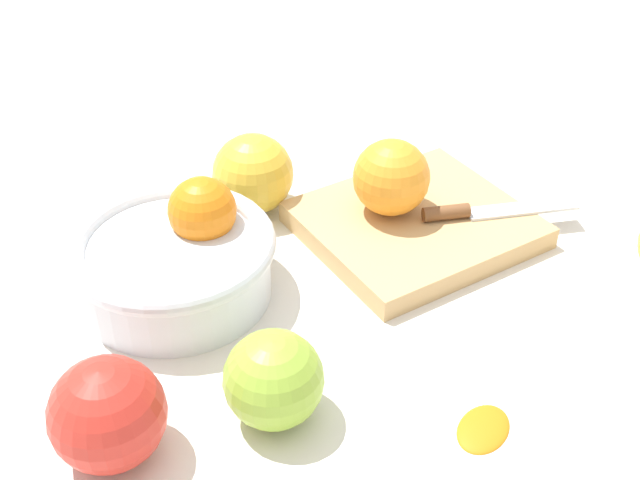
{
  "coord_description": "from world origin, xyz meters",
  "views": [
    {
      "loc": [
        -0.37,
        -0.39,
        0.48
      ],
      "look_at": [
        0.01,
        0.06,
        0.04
      ],
      "focal_mm": 46.94,
      "sensor_mm": 36.0,
      "label": 1
    }
  ],
  "objects_px": {
    "apple_front_left": "(274,379)",
    "bowl": "(176,257)",
    "knife": "(479,211)",
    "cutting_board": "(415,225)",
    "orange_on_board": "(391,177)",
    "apple_mid_left": "(111,418)",
    "apple_back_center": "(253,174)"
  },
  "relations": [
    {
      "from": "bowl",
      "to": "apple_front_left",
      "type": "bearing_deg",
      "value": -98.04
    },
    {
      "from": "cutting_board",
      "to": "apple_back_center",
      "type": "height_order",
      "value": "apple_back_center"
    },
    {
      "from": "apple_front_left",
      "to": "knife",
      "type": "bearing_deg",
      "value": 11.33
    },
    {
      "from": "apple_back_center",
      "to": "orange_on_board",
      "type": "bearing_deg",
      "value": -54.98
    },
    {
      "from": "orange_on_board",
      "to": "knife",
      "type": "height_order",
      "value": "orange_on_board"
    },
    {
      "from": "cutting_board",
      "to": "apple_mid_left",
      "type": "height_order",
      "value": "apple_mid_left"
    },
    {
      "from": "cutting_board",
      "to": "orange_on_board",
      "type": "height_order",
      "value": "orange_on_board"
    },
    {
      "from": "bowl",
      "to": "apple_mid_left",
      "type": "bearing_deg",
      "value": -135.72
    },
    {
      "from": "knife",
      "to": "cutting_board",
      "type": "bearing_deg",
      "value": 140.71
    },
    {
      "from": "bowl",
      "to": "cutting_board",
      "type": "distance_m",
      "value": 0.24
    },
    {
      "from": "cutting_board",
      "to": "apple_mid_left",
      "type": "distance_m",
      "value": 0.36
    },
    {
      "from": "bowl",
      "to": "apple_mid_left",
      "type": "height_order",
      "value": "bowl"
    },
    {
      "from": "apple_mid_left",
      "to": "bowl",
      "type": "bearing_deg",
      "value": 44.28
    },
    {
      "from": "apple_front_left",
      "to": "orange_on_board",
      "type": "bearing_deg",
      "value": 27.29
    },
    {
      "from": "knife",
      "to": "apple_front_left",
      "type": "height_order",
      "value": "apple_front_left"
    },
    {
      "from": "cutting_board",
      "to": "orange_on_board",
      "type": "xyz_separation_m",
      "value": [
        -0.01,
        0.02,
        0.05
      ]
    },
    {
      "from": "knife",
      "to": "apple_front_left",
      "type": "bearing_deg",
      "value": -168.67
    },
    {
      "from": "bowl",
      "to": "apple_mid_left",
      "type": "distance_m",
      "value": 0.19
    },
    {
      "from": "cutting_board",
      "to": "knife",
      "type": "xyz_separation_m",
      "value": [
        0.05,
        -0.04,
        0.02
      ]
    },
    {
      "from": "bowl",
      "to": "apple_back_center",
      "type": "distance_m",
      "value": 0.14
    },
    {
      "from": "orange_on_board",
      "to": "apple_mid_left",
      "type": "xyz_separation_m",
      "value": [
        -0.34,
        -0.08,
        -0.02
      ]
    },
    {
      "from": "cutting_board",
      "to": "apple_back_center",
      "type": "relative_size",
      "value": 2.49
    },
    {
      "from": "orange_on_board",
      "to": "bowl",
      "type": "bearing_deg",
      "value": 166.53
    },
    {
      "from": "orange_on_board",
      "to": "apple_front_left",
      "type": "distance_m",
      "value": 0.26
    },
    {
      "from": "cutting_board",
      "to": "apple_mid_left",
      "type": "xyz_separation_m",
      "value": [
        -0.36,
        -0.06,
        0.03
      ]
    },
    {
      "from": "knife",
      "to": "apple_mid_left",
      "type": "height_order",
      "value": "apple_mid_left"
    },
    {
      "from": "knife",
      "to": "apple_back_center",
      "type": "xyz_separation_m",
      "value": [
        -0.14,
        0.18,
        0.01
      ]
    },
    {
      "from": "bowl",
      "to": "orange_on_board",
      "type": "distance_m",
      "value": 0.22
    },
    {
      "from": "orange_on_board",
      "to": "apple_back_center",
      "type": "xyz_separation_m",
      "value": [
        -0.08,
        0.11,
        -0.02
      ]
    },
    {
      "from": "apple_mid_left",
      "to": "orange_on_board",
      "type": "bearing_deg",
      "value": 13.18
    },
    {
      "from": "apple_mid_left",
      "to": "apple_front_left",
      "type": "height_order",
      "value": "apple_mid_left"
    },
    {
      "from": "apple_front_left",
      "to": "bowl",
      "type": "bearing_deg",
      "value": 81.96
    }
  ]
}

